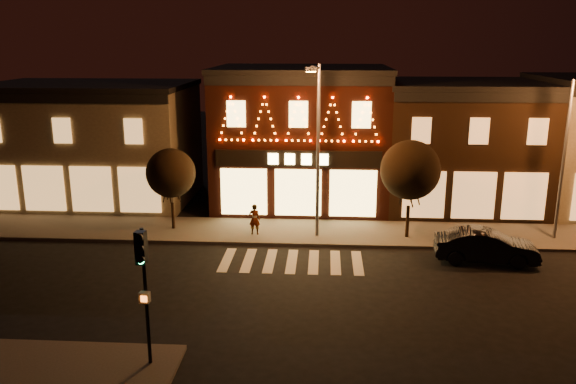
# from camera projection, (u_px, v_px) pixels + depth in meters

# --- Properties ---
(ground) EXTENTS (120.00, 120.00, 0.00)m
(ground) POSITION_uv_depth(u_px,v_px,m) (286.00, 299.00, 22.84)
(ground) COLOR black
(ground) RESTS_ON ground
(sidewalk_far) EXTENTS (44.00, 4.00, 0.15)m
(sidewalk_far) POSITION_uv_depth(u_px,v_px,m) (334.00, 233.00, 30.41)
(sidewalk_far) COLOR #47423D
(sidewalk_far) RESTS_ON ground
(building_left) EXTENTS (12.20, 8.28, 7.30)m
(building_left) POSITION_uv_depth(u_px,v_px,m) (93.00, 142.00, 36.21)
(building_left) COLOR #6E654E
(building_left) RESTS_ON ground
(building_pulp) EXTENTS (10.20, 8.34, 8.30)m
(building_pulp) POSITION_uv_depth(u_px,v_px,m) (301.00, 136.00, 35.26)
(building_pulp) COLOR black
(building_pulp) RESTS_ON ground
(building_right_a) EXTENTS (9.20, 8.28, 7.50)m
(building_right_a) POSITION_uv_depth(u_px,v_px,m) (460.00, 145.00, 34.79)
(building_right_a) COLOR #311E11
(building_right_a) RESTS_ON ground
(traffic_signal_near) EXTENTS (0.33, 0.46, 4.39)m
(traffic_signal_near) POSITION_uv_depth(u_px,v_px,m) (143.00, 271.00, 17.17)
(traffic_signal_near) COLOR black
(traffic_signal_near) RESTS_ON sidewalk_near
(streetlamp_mid) EXTENTS (0.72, 1.97, 8.59)m
(streetlamp_mid) POSITION_uv_depth(u_px,v_px,m) (317.00, 139.00, 28.30)
(streetlamp_mid) COLOR #59595E
(streetlamp_mid) RESTS_ON sidewalk_far
(streetlamp_right) EXTENTS (0.70, 1.81, 7.90)m
(streetlamp_right) POSITION_uv_depth(u_px,v_px,m) (568.00, 148.00, 27.99)
(streetlamp_right) COLOR #59595E
(streetlamp_right) RESTS_ON sidewalk_far
(tree_left) EXTENTS (2.56, 2.56, 4.28)m
(tree_left) POSITION_uv_depth(u_px,v_px,m) (171.00, 173.00, 30.15)
(tree_left) COLOR black
(tree_left) RESTS_ON sidewalk_far
(tree_right) EXTENTS (2.96, 2.96, 4.95)m
(tree_right) POSITION_uv_depth(u_px,v_px,m) (410.00, 170.00, 28.70)
(tree_right) COLOR black
(tree_right) RESTS_ON sidewalk_far
(dark_sedan) EXTENTS (4.69, 2.03, 1.50)m
(dark_sedan) POSITION_uv_depth(u_px,v_px,m) (486.00, 246.00, 26.48)
(dark_sedan) COLOR black
(dark_sedan) RESTS_ON ground
(pedestrian) EXTENTS (0.62, 0.44, 1.59)m
(pedestrian) POSITION_uv_depth(u_px,v_px,m) (255.00, 219.00, 29.79)
(pedestrian) COLOR gray
(pedestrian) RESTS_ON sidewalk_far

